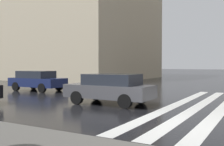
% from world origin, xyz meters
% --- Properties ---
extents(ground_plane, '(220.00, 220.00, 0.00)m').
position_xyz_m(ground_plane, '(0.00, 0.00, 0.00)').
color(ground_plane, black).
extents(haussmann_block_mid, '(17.48, 28.02, 21.61)m').
position_xyz_m(haussmann_block_mid, '(21.24, 24.98, 10.58)').
color(haussmann_block_mid, beige).
rests_on(haussmann_block_mid, ground_plane).
extents(car_navy, '(1.85, 4.10, 1.41)m').
position_xyz_m(car_navy, '(5.50, 11.64, 0.76)').
color(car_navy, navy).
rests_on(car_navy, ground_plane).
extents(car_dark_grey, '(1.85, 4.10, 1.41)m').
position_xyz_m(car_dark_grey, '(2.50, 3.90, 0.76)').
color(car_dark_grey, '#4C4C51').
rests_on(car_dark_grey, ground_plane).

